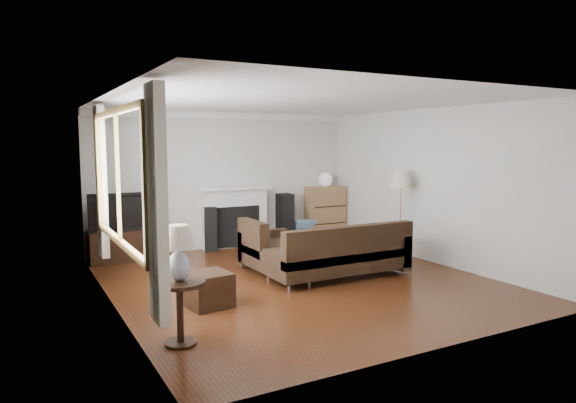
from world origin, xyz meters
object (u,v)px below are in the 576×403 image
tv_stand (121,245)px  coffee_table (298,248)px  side_table (180,313)px  sectional_sofa (338,252)px  bookshelf (325,213)px  floor_lamp (400,215)px

tv_stand → coffee_table: 2.93m
tv_stand → side_table: size_ratio=1.64×
sectional_sofa → bookshelf: bearing=60.7°
coffee_table → floor_lamp: floor_lamp is taller
side_table → floor_lamp: bearing=23.6°
sectional_sofa → coffee_table: (0.04, 1.21, -0.16)m
bookshelf → side_table: 5.83m
sectional_sofa → tv_stand: bearing=134.7°
tv_stand → coffee_table: bearing=-27.9°
bookshelf → side_table: bearing=-136.5°
bookshelf → side_table: (-4.23, -4.01, -0.22)m
tv_stand → bookshelf: bearing=0.6°
sectional_sofa → floor_lamp: floor_lamp is taller
tv_stand → side_table: bearing=-92.8°
side_table → sectional_sofa: bearing=26.7°
sectional_sofa → floor_lamp: size_ratio=1.55×
sectional_sofa → coffee_table: size_ratio=2.13×
tv_stand → coffee_table: size_ratio=0.96×
sectional_sofa → side_table: bearing=-153.3°
floor_lamp → tv_stand: bearing=153.7°
bookshelf → floor_lamp: bearing=-86.2°
coffee_table → side_table: side_table is taller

